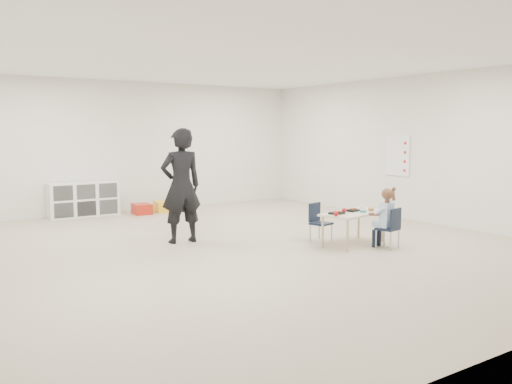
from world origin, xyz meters
TOP-DOWN VIEW (x-y plane):
  - room at (0.00, 0.00)m, footprint 9.00×9.02m
  - table at (1.37, -0.87)m, footprint 1.21×0.79m
  - chair_near at (1.63, -1.32)m, footprint 0.35×0.34m
  - chair_far at (1.12, -0.42)m, footprint 0.35×0.34m
  - child at (1.63, -1.32)m, footprint 0.49×0.49m
  - lunch_tray_near at (1.42, -0.79)m, footprint 0.25×0.21m
  - lunch_tray_far at (1.03, -0.87)m, footprint 0.25×0.21m
  - milk_carton at (1.43, -1.01)m, footprint 0.08×0.08m
  - bread_roll at (1.69, -0.92)m, footprint 0.09×0.09m
  - apple_near at (1.20, -0.84)m, footprint 0.07×0.07m
  - apple_far at (0.87, -1.03)m, footprint 0.07×0.07m
  - cubby_shelf at (-1.20, 4.28)m, footprint 1.40×0.40m
  - rules_poster at (3.98, 0.60)m, footprint 0.02×0.60m
  - adult at (-0.71, 0.77)m, footprint 0.68×0.48m
  - bin_red at (-0.11, 3.89)m, footprint 0.39×0.48m
  - bin_yellow at (0.44, 3.98)m, footprint 0.42×0.51m
  - bin_blue at (0.70, 3.89)m, footprint 0.39×0.47m

SIDE VIEW (x-z plane):
  - bin_blue at x=0.70m, z-range 0.00..0.20m
  - bin_red at x=-0.11m, z-range 0.00..0.22m
  - bin_yellow at x=0.44m, z-range 0.00..0.23m
  - table at x=1.37m, z-range 0.00..0.51m
  - chair_near at x=1.63m, z-range 0.00..0.61m
  - chair_far at x=1.12m, z-range 0.00..0.61m
  - cubby_shelf at x=-1.20m, z-range 0.00..0.70m
  - child at x=1.63m, z-range 0.00..0.96m
  - lunch_tray_near at x=1.42m, z-range 0.51..0.54m
  - lunch_tray_far at x=1.03m, z-range 0.51..0.54m
  - bread_roll at x=1.69m, z-range 0.51..0.58m
  - apple_near at x=1.20m, z-range 0.51..0.58m
  - apple_far at x=0.87m, z-range 0.51..0.58m
  - milk_carton at x=1.43m, z-range 0.51..0.61m
  - adult at x=-0.71m, z-range 0.00..1.78m
  - rules_poster at x=3.98m, z-range 0.85..1.65m
  - room at x=0.00m, z-range 0.00..2.80m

